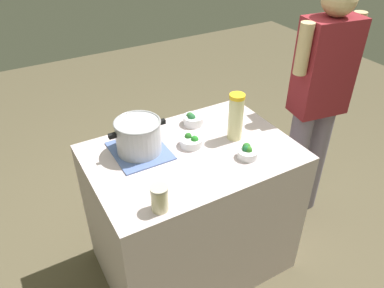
{
  "coord_description": "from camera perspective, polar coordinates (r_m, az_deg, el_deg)",
  "views": [
    {
      "loc": [
        -0.82,
        -1.45,
        2.09
      ],
      "look_at": [
        0.0,
        0.0,
        0.94
      ],
      "focal_mm": 35.23,
      "sensor_mm": 36.0,
      "label": 1
    }
  ],
  "objects": [
    {
      "name": "dish_cloth",
      "position": [
        2.07,
        -7.91,
        -1.01
      ],
      "size": [
        0.28,
        0.33,
        0.01
      ],
      "primitive_type": "cube",
      "color": "#566DA9",
      "rests_on": "counter_slab"
    },
    {
      "name": "ground_plane",
      "position": [
        2.67,
        0.0,
        -16.97
      ],
      "size": [
        8.0,
        8.0,
        0.0
      ],
      "primitive_type": "plane",
      "color": "brown"
    },
    {
      "name": "mason_jar",
      "position": [
        1.67,
        -4.93,
        -8.18
      ],
      "size": [
        0.08,
        0.08,
        0.13
      ],
      "color": "beige",
      "rests_on": "counter_slab"
    },
    {
      "name": "broccoli_bowl_front",
      "position": [
        2.01,
        8.38,
        -1.23
      ],
      "size": [
        0.11,
        0.11,
        0.08
      ],
      "color": "silver",
      "rests_on": "counter_slab"
    },
    {
      "name": "broccoli_bowl_center",
      "position": [
        2.27,
        0.14,
        3.75
      ],
      "size": [
        0.13,
        0.13,
        0.08
      ],
      "color": "silver",
      "rests_on": "counter_slab"
    },
    {
      "name": "broccoli_bowl_back",
      "position": [
        2.08,
        -0.1,
        0.43
      ],
      "size": [
        0.13,
        0.13,
        0.07
      ],
      "color": "silver",
      "rests_on": "counter_slab"
    },
    {
      "name": "counter_slab",
      "position": [
        2.34,
        0.0,
        -10.11
      ],
      "size": [
        1.12,
        0.78,
        0.89
      ],
      "primitive_type": "cube",
      "color": "beige",
      "rests_on": "ground_plane"
    },
    {
      "name": "cooking_pot",
      "position": [
        2.01,
        -8.13,
        1.27
      ],
      "size": [
        0.32,
        0.25,
        0.18
      ],
      "color": "#B7B7BC",
      "rests_on": "dish_cloth"
    },
    {
      "name": "lemonade_pitcher",
      "position": [
        2.1,
        6.67,
        4.11
      ],
      "size": [
        0.09,
        0.09,
        0.28
      ],
      "color": "beige",
      "rests_on": "counter_slab"
    },
    {
      "name": "person_cook",
      "position": [
        2.58,
        18.47,
        5.96
      ],
      "size": [
        0.5,
        0.25,
        1.68
      ],
      "color": "slate",
      "rests_on": "ground_plane"
    }
  ]
}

